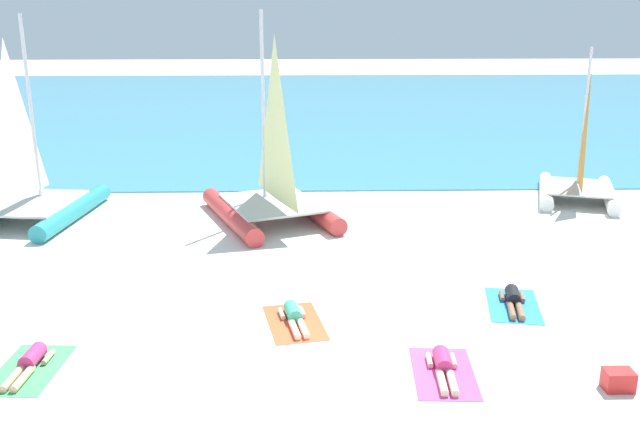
# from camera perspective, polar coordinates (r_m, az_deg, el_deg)

# --- Properties ---
(ground_plane) EXTENTS (120.00, 120.00, 0.00)m
(ground_plane) POSITION_cam_1_polar(r_m,az_deg,el_deg) (23.03, -0.29, 0.40)
(ground_plane) COLOR white
(ocean_water) EXTENTS (120.00, 40.00, 0.05)m
(ocean_water) POSITION_cam_1_polar(r_m,az_deg,el_deg) (44.67, -0.88, 8.41)
(ocean_water) COLOR teal
(ocean_water) RESTS_ON ground
(sailboat_white) EXTENTS (3.49, 4.40, 5.01)m
(sailboat_white) POSITION_cam_1_polar(r_m,az_deg,el_deg) (25.33, 19.96, 2.63)
(sailboat_white) COLOR white
(sailboat_white) RESTS_ON ground
(sailboat_red) EXTENTS (4.56, 5.53, 6.20)m
(sailboat_red) POSITION_cam_1_polar(r_m,az_deg,el_deg) (21.59, -3.91, 1.78)
(sailboat_red) COLOR #CC3838
(sailboat_red) RESTS_ON ground
(sailboat_teal) EXTENTS (3.53, 5.00, 6.09)m
(sailboat_teal) POSITION_cam_1_polar(r_m,az_deg,el_deg) (23.32, -22.10, 1.66)
(sailboat_teal) COLOR teal
(sailboat_teal) RESTS_ON ground
(towel_leftmost) EXTENTS (1.21, 1.96, 0.01)m
(towel_leftmost) POSITION_cam_1_polar(r_m,az_deg,el_deg) (14.33, -22.20, -11.45)
(towel_leftmost) COLOR #4CB266
(towel_leftmost) RESTS_ON ground
(sunbather_leftmost) EXTENTS (0.57, 1.57, 0.30)m
(sunbather_leftmost) POSITION_cam_1_polar(r_m,az_deg,el_deg) (14.33, -22.14, -10.88)
(sunbather_leftmost) COLOR #D83372
(sunbather_leftmost) RESTS_ON towel_leftmost
(towel_center_left) EXTENTS (1.44, 2.08, 0.01)m
(towel_center_left) POSITION_cam_1_polar(r_m,az_deg,el_deg) (15.07, -2.02, -8.69)
(towel_center_left) COLOR #EA5933
(towel_center_left) RESTS_ON ground
(sunbather_center_left) EXTENTS (0.69, 1.56, 0.30)m
(sunbather_center_left) POSITION_cam_1_polar(r_m,az_deg,el_deg) (15.08, -2.08, -8.15)
(sunbather_center_left) COLOR #3FB28C
(sunbather_center_left) RESTS_ON towel_center_left
(towel_center_right) EXTENTS (1.21, 1.96, 0.01)m
(towel_center_right) POSITION_cam_1_polar(r_m,az_deg,el_deg) (13.38, 9.83, -12.43)
(towel_center_right) COLOR #D84C99
(towel_center_right) RESTS_ON ground
(sunbather_center_right) EXTENTS (0.57, 1.57, 0.30)m
(sunbather_center_right) POSITION_cam_1_polar(r_m,az_deg,el_deg) (13.38, 9.82, -11.83)
(sunbather_center_right) COLOR #D83372
(sunbather_center_right) RESTS_ON towel_center_right
(towel_rightmost) EXTENTS (1.42, 2.06, 0.01)m
(towel_rightmost) POSITION_cam_1_polar(r_m,az_deg,el_deg) (16.42, 15.17, -7.09)
(towel_rightmost) COLOR #338CD8
(towel_rightmost) RESTS_ON ground
(sunbather_rightmost) EXTENTS (0.67, 1.56, 0.30)m
(sunbather_rightmost) POSITION_cam_1_polar(r_m,az_deg,el_deg) (16.43, 15.18, -6.60)
(sunbather_rightmost) COLOR black
(sunbather_rightmost) RESTS_ON towel_rightmost
(cooler_box) EXTENTS (0.50, 0.36, 0.36)m
(cooler_box) POSITION_cam_1_polar(r_m,az_deg,el_deg) (13.64, 22.71, -12.15)
(cooler_box) COLOR red
(cooler_box) RESTS_ON ground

